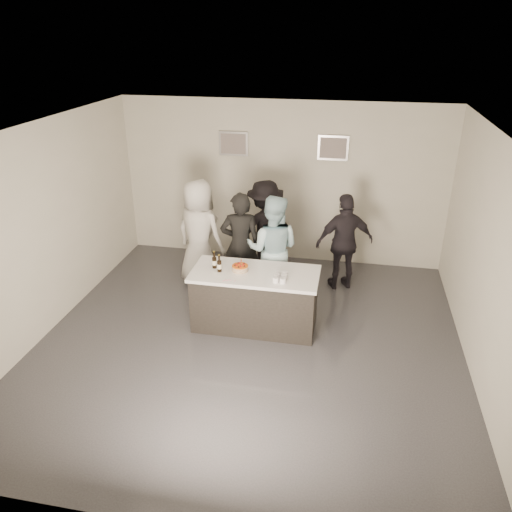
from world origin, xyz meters
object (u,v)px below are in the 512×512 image
at_px(beer_bottle_a, 214,260).
at_px(bar_counter, 255,299).
at_px(beer_bottle_b, 219,263).
at_px(person_guest_left, 199,233).
at_px(person_main_black, 240,245).
at_px(cake, 240,268).
at_px(person_guest_right, 345,242).
at_px(person_main_blue, 273,249).
at_px(person_guest_back, 265,230).

bearing_deg(beer_bottle_a, bar_counter, -2.73).
bearing_deg(beer_bottle_b, person_guest_left, 118.65).
bearing_deg(person_main_black, beer_bottle_a, 66.59).
bearing_deg(person_guest_left, cake, 150.95).
xyz_separation_m(cake, beer_bottle_b, (-0.29, -0.08, 0.09)).
xyz_separation_m(cake, person_guest_right, (1.47, 1.49, -0.09)).
relative_size(person_main_blue, person_guest_left, 0.96).
height_order(bar_counter, person_guest_back, person_guest_back).
height_order(cake, beer_bottle_a, beer_bottle_a).
distance_m(beer_bottle_a, person_guest_back, 1.73).
height_order(cake, beer_bottle_b, beer_bottle_b).
bearing_deg(beer_bottle_a, person_guest_left, 116.84).
height_order(person_main_black, person_guest_left, person_guest_left).
bearing_deg(bar_counter, person_guest_left, 135.42).
height_order(person_main_black, person_guest_back, person_main_black).
relative_size(bar_counter, cake, 7.82).
bearing_deg(person_guest_left, person_main_blue, -172.94).
xyz_separation_m(beer_bottle_a, person_guest_back, (0.46, 1.66, -0.14)).
distance_m(beer_bottle_a, person_guest_right, 2.38).
xyz_separation_m(person_main_blue, person_guest_back, (-0.27, 0.84, -0.01)).
height_order(bar_counter, beer_bottle_a, beer_bottle_a).
xyz_separation_m(person_main_black, person_main_blue, (0.54, -0.07, 0.00)).
bearing_deg(cake, person_guest_back, 87.61).
relative_size(person_main_black, person_guest_right, 1.06).
height_order(cake, person_guest_left, person_guest_left).
bearing_deg(cake, person_guest_right, 45.43).
xyz_separation_m(person_main_black, person_guest_left, (-0.78, 0.27, 0.04)).
bearing_deg(person_main_blue, beer_bottle_a, 49.71).
xyz_separation_m(bar_counter, person_main_blue, (0.12, 0.85, 0.45)).
relative_size(person_main_blue, person_guest_back, 1.02).
bearing_deg(person_guest_left, bar_counter, 156.65).
distance_m(person_main_blue, person_guest_back, 0.88).
bearing_deg(beer_bottle_b, person_guest_right, 41.85).
distance_m(beer_bottle_a, person_main_black, 0.92).
relative_size(person_main_black, person_guest_back, 1.01).
height_order(person_main_black, person_guest_right, person_main_black).
distance_m(beer_bottle_a, person_main_blue, 1.11).
bearing_deg(beer_bottle_a, cake, -2.93).
xyz_separation_m(cake, person_guest_left, (-0.98, 1.18, -0.00)).
xyz_separation_m(person_guest_left, person_guest_right, (2.44, 0.31, -0.09)).
bearing_deg(person_main_black, bar_counter, 103.62).
bearing_deg(cake, person_main_black, 102.32).
bearing_deg(person_guest_back, person_guest_right, 142.57).
relative_size(beer_bottle_b, person_main_blue, 0.14).
distance_m(bar_counter, beer_bottle_b, 0.78).
bearing_deg(person_guest_back, person_main_black, 41.07).
bearing_deg(bar_counter, person_guest_back, 95.26).
distance_m(bar_counter, person_guest_right, 1.99).
bearing_deg(person_main_blue, person_guest_right, -148.51).
height_order(beer_bottle_b, person_guest_right, person_guest_right).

